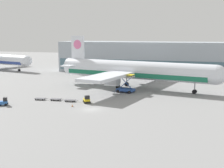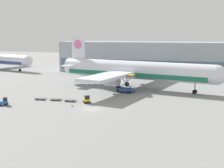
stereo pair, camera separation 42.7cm
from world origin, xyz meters
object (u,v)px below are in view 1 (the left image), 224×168
at_px(airplane_main, 132,71).
at_px(traffic_cone_near, 72,105).
at_px(baggage_tug_foreground, 87,100).
at_px(scissor_lift_loader, 126,86).
at_px(baggage_dolly_second, 56,99).
at_px(baggage_dolly_lead, 40,98).
at_px(baggage_dolly_third, 70,100).
at_px(baggage_tug_mid, 3,102).

distance_m(airplane_main, traffic_cone_near, 31.28).
xyz_separation_m(airplane_main, baggage_tug_foreground, (-6.10, -24.82, -4.96)).
xyz_separation_m(scissor_lift_loader, baggage_dolly_second, (-15.15, -16.78, -1.71)).
relative_size(scissor_lift_loader, baggage_dolly_lead, 1.52).
xyz_separation_m(scissor_lift_loader, baggage_dolly_third, (-10.86, -16.93, -1.71)).
xyz_separation_m(baggage_dolly_second, baggage_dolly_third, (4.29, -0.15, 0.00)).
height_order(baggage_dolly_lead, baggage_dolly_third, same).
bearing_deg(traffic_cone_near, scissor_lift_loader, 70.33).
bearing_deg(baggage_tug_foreground, scissor_lift_loader, 129.98).
distance_m(baggage_tug_foreground, traffic_cone_near, 5.31).
bearing_deg(baggage_dolly_second, baggage_tug_foreground, -8.03).
bearing_deg(airplane_main, scissor_lift_loader, -79.22).
bearing_deg(baggage_tug_foreground, baggage_tug_mid, -96.61).
relative_size(scissor_lift_loader, traffic_cone_near, 7.77).
bearing_deg(baggage_dolly_second, traffic_cone_near, -41.84).
xyz_separation_m(baggage_tug_foreground, traffic_cone_near, (-1.91, -4.92, -0.52)).
bearing_deg(airplane_main, traffic_cone_near, -93.60).
relative_size(baggage_tug_mid, baggage_dolly_third, 0.75).
xyz_separation_m(scissor_lift_loader, baggage_tug_mid, (-25.03, -25.76, -1.23)).
xyz_separation_m(baggage_dolly_second, traffic_cone_near, (7.23, -5.36, -0.03)).
relative_size(baggage_dolly_lead, baggage_dolly_second, 1.00).
bearing_deg(scissor_lift_loader, traffic_cone_near, -98.20).
height_order(baggage_dolly_lead, traffic_cone_near, traffic_cone_near).
xyz_separation_m(baggage_tug_mid, baggage_dolly_third, (14.16, 8.83, -0.49)).
height_order(baggage_tug_foreground, baggage_dolly_lead, baggage_tug_foreground).
relative_size(baggage_tug_foreground, baggage_dolly_second, 0.75).
bearing_deg(traffic_cone_near, baggage_tug_mid, -168.06).
relative_size(baggage_dolly_third, traffic_cone_near, 5.13).
distance_m(baggage_tug_foreground, baggage_dolly_lead, 13.51).
bearing_deg(baggage_dolly_second, baggage_dolly_lead, -178.51).
height_order(airplane_main, baggage_dolly_lead, airplane_main).
height_order(airplane_main, traffic_cone_near, airplane_main).
xyz_separation_m(airplane_main, baggage_tug_mid, (-25.12, -33.36, -4.96)).
bearing_deg(traffic_cone_near, baggage_dolly_second, 143.43).
relative_size(baggage_tug_mid, baggage_dolly_second, 0.75).
xyz_separation_m(scissor_lift_loader, baggage_tug_foreground, (-6.01, -17.22, -1.23)).
bearing_deg(baggage_dolly_lead, airplane_main, 46.52).
height_order(baggage_tug_mid, baggage_dolly_third, baggage_tug_mid).
height_order(scissor_lift_loader, baggage_tug_foreground, scissor_lift_loader).
bearing_deg(baggage_dolly_second, scissor_lift_loader, 42.67).
bearing_deg(baggage_tug_mid, airplane_main, 24.56).
height_order(scissor_lift_loader, baggage_dolly_second, scissor_lift_loader).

